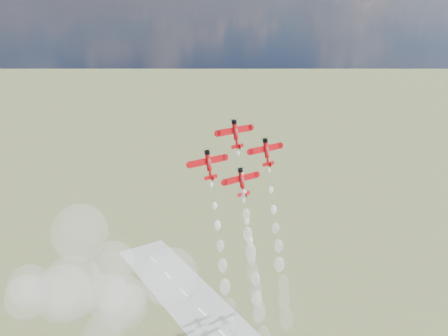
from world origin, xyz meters
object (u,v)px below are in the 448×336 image
at_px(plane_left, 209,164).
at_px(plane_right, 267,151).
at_px(plane_lead, 236,133).
at_px(plane_slot, 242,181).

relative_size(plane_left, plane_right, 1.00).
relative_size(plane_lead, plane_slot, 1.00).
bearing_deg(plane_left, plane_right, 0.00).
distance_m(plane_right, plane_slot, 14.76).
height_order(plane_lead, plane_slot, plane_lead).
distance_m(plane_lead, plane_left, 14.76).
height_order(plane_lead, plane_left, plane_lead).
height_order(plane_left, plane_right, same).
xyz_separation_m(plane_lead, plane_left, (-12.09, -2.09, -8.20)).
bearing_deg(plane_slot, plane_lead, 90.00).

